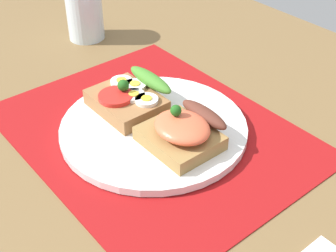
% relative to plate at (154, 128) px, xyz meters
% --- Properties ---
extents(ground_plane, '(1.20, 0.90, 0.03)m').
position_rel_plate_xyz_m(ground_plane, '(0.00, 0.00, -0.02)').
color(ground_plane, brown).
extents(placemat, '(0.40, 0.32, 0.00)m').
position_rel_plate_xyz_m(placemat, '(0.00, 0.00, -0.01)').
color(placemat, maroon).
rests_on(placemat, ground_plane).
extents(plate, '(0.25, 0.25, 0.01)m').
position_rel_plate_xyz_m(plate, '(0.00, 0.00, 0.00)').
color(plate, white).
rests_on(plate, placemat).
extents(sandwich_egg_tomato, '(0.10, 0.09, 0.04)m').
position_rel_plate_xyz_m(sandwich_egg_tomato, '(-0.05, 0.00, 0.02)').
color(sandwich_egg_tomato, '#95663D').
rests_on(sandwich_egg_tomato, plate).
extents(sandwich_salmon, '(0.09, 0.09, 0.05)m').
position_rel_plate_xyz_m(sandwich_salmon, '(0.05, 0.00, 0.02)').
color(sandwich_salmon, olive).
rests_on(sandwich_salmon, plate).
extents(drinking_glass, '(0.06, 0.06, 0.10)m').
position_rel_plate_xyz_m(drinking_glass, '(-0.30, 0.08, 0.04)').
color(drinking_glass, silver).
rests_on(drinking_glass, ground_plane).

